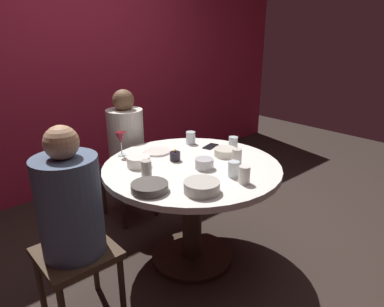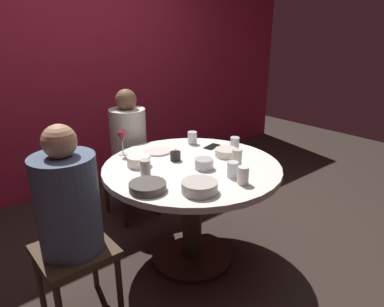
% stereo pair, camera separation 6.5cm
% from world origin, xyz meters
% --- Properties ---
extents(ground_plane, '(8.00, 8.00, 0.00)m').
position_xyz_m(ground_plane, '(0.00, 0.00, 0.00)').
color(ground_plane, '#2D231E').
extents(back_wall, '(6.00, 0.10, 2.60)m').
position_xyz_m(back_wall, '(0.00, 1.78, 1.30)').
color(back_wall, maroon).
rests_on(back_wall, ground).
extents(dining_table, '(1.21, 1.21, 0.75)m').
position_xyz_m(dining_table, '(0.00, 0.00, 0.58)').
color(dining_table, silver).
rests_on(dining_table, ground).
extents(seated_diner_left, '(0.40, 0.40, 1.18)m').
position_xyz_m(seated_diner_left, '(-0.86, 0.00, 0.73)').
color(seated_diner_left, '#3F2D1E').
rests_on(seated_diner_left, ground).
extents(seated_diner_back, '(0.40, 0.40, 1.16)m').
position_xyz_m(seated_diner_back, '(0.00, 0.85, 0.71)').
color(seated_diner_back, '#3F2D1E').
rests_on(seated_diner_back, ground).
extents(candle_holder, '(0.07, 0.07, 0.09)m').
position_xyz_m(candle_holder, '(-0.04, 0.14, 0.78)').
color(candle_holder, black).
rests_on(candle_holder, dining_table).
extents(wine_glass, '(0.08, 0.08, 0.18)m').
position_xyz_m(wine_glass, '(-0.26, 0.48, 0.88)').
color(wine_glass, silver).
rests_on(wine_glass, dining_table).
extents(dinner_plate, '(0.20, 0.20, 0.01)m').
position_xyz_m(dinner_plate, '(-0.03, 0.36, 0.76)').
color(dinner_plate, silver).
rests_on(dinner_plate, dining_table).
extents(cell_phone, '(0.15, 0.11, 0.01)m').
position_xyz_m(cell_phone, '(0.36, 0.18, 0.76)').
color(cell_phone, black).
rests_on(cell_phone, dining_table).
extents(bowl_serving_large, '(0.12, 0.12, 0.07)m').
position_xyz_m(bowl_serving_large, '(0.02, -0.10, 0.78)').
color(bowl_serving_large, '#B7B7BC').
rests_on(bowl_serving_large, dining_table).
extents(bowl_salad_center, '(0.16, 0.16, 0.07)m').
position_xyz_m(bowl_salad_center, '(-0.29, 0.22, 0.79)').
color(bowl_salad_center, silver).
rests_on(bowl_salad_center, dining_table).
extents(bowl_small_white, '(0.21, 0.21, 0.05)m').
position_xyz_m(bowl_small_white, '(-0.45, -0.14, 0.77)').
color(bowl_small_white, '#4C4742').
rests_on(bowl_small_white, dining_table).
extents(bowl_sauce_side, '(0.17, 0.17, 0.05)m').
position_xyz_m(bowl_sauce_side, '(0.30, -0.03, 0.78)').
color(bowl_sauce_side, beige).
rests_on(bowl_sauce_side, dining_table).
extents(bowl_rice_portion, '(0.21, 0.21, 0.06)m').
position_xyz_m(bowl_rice_portion, '(-0.24, -0.35, 0.78)').
color(bowl_rice_portion, '#B2ADA3').
rests_on(bowl_rice_portion, dining_table).
extents(cup_near_candle, '(0.07, 0.07, 0.10)m').
position_xyz_m(cup_near_candle, '(0.06, -0.32, 0.80)').
color(cup_near_candle, silver).
rests_on(cup_near_candle, dining_table).
extents(cup_by_left_diner, '(0.07, 0.07, 0.11)m').
position_xyz_m(cup_by_left_diner, '(0.23, -0.20, 0.81)').
color(cup_by_left_diner, beige).
rests_on(cup_by_left_diner, dining_table).
extents(cup_by_right_diner, '(0.07, 0.07, 0.11)m').
position_xyz_m(cup_by_right_diner, '(0.04, -0.43, 0.80)').
color(cup_by_right_diner, silver).
rests_on(cup_by_right_diner, dining_table).
extents(cup_center_front, '(0.07, 0.07, 0.09)m').
position_xyz_m(cup_center_front, '(0.46, 0.04, 0.80)').
color(cup_center_front, silver).
rests_on(cup_center_front, dining_table).
extents(cup_far_edge, '(0.06, 0.06, 0.12)m').
position_xyz_m(cup_far_edge, '(-0.36, 0.01, 0.81)').
color(cup_far_edge, '#B2ADA3').
rests_on(cup_far_edge, dining_table).
extents(cup_beside_wine, '(0.07, 0.07, 0.10)m').
position_xyz_m(cup_beside_wine, '(0.29, 0.35, 0.80)').
color(cup_beside_wine, silver).
rests_on(cup_beside_wine, dining_table).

